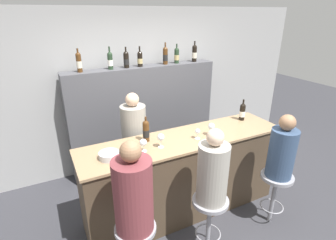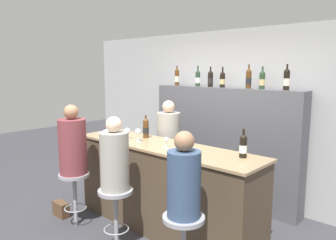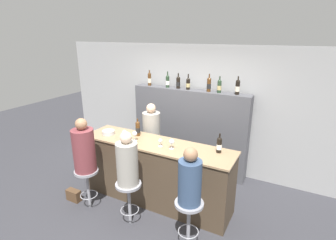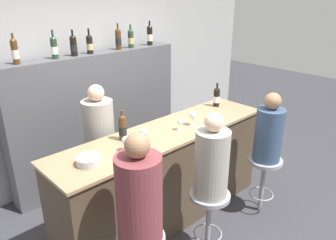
# 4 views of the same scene
# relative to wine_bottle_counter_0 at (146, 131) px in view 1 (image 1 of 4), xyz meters

# --- Properties ---
(ground_plane) EXTENTS (16.00, 16.00, 0.00)m
(ground_plane) POSITION_rel_wine_bottle_counter_0_xyz_m (0.45, -0.45, -1.23)
(ground_plane) COLOR #333338
(wall_back) EXTENTS (6.40, 0.05, 2.60)m
(wall_back) POSITION_rel_wine_bottle_counter_0_xyz_m (0.45, 1.42, 0.07)
(wall_back) COLOR #9E9E9E
(wall_back) RESTS_ON ground_plane
(bar_counter) EXTENTS (2.61, 0.66, 1.09)m
(bar_counter) POSITION_rel_wine_bottle_counter_0_xyz_m (0.45, -0.14, -0.68)
(bar_counter) COLOR #473828
(bar_counter) RESTS_ON ground_plane
(back_bar_cabinet) EXTENTS (2.44, 0.28, 1.74)m
(back_bar_cabinet) POSITION_rel_wine_bottle_counter_0_xyz_m (0.45, 1.19, -0.36)
(back_bar_cabinet) COLOR #4C4C51
(back_bar_cabinet) RESTS_ON ground_plane
(wine_bottle_counter_0) EXTENTS (0.08, 0.08, 0.31)m
(wine_bottle_counter_0) POSITION_rel_wine_bottle_counter_0_xyz_m (0.00, 0.00, 0.00)
(wine_bottle_counter_0) COLOR #4C2D14
(wine_bottle_counter_0) RESTS_ON bar_counter
(wine_bottle_counter_1) EXTENTS (0.08, 0.08, 0.30)m
(wine_bottle_counter_1) POSITION_rel_wine_bottle_counter_0_xyz_m (1.46, 0.00, -0.01)
(wine_bottle_counter_1) COLOR black
(wine_bottle_counter_1) RESTS_ON bar_counter
(wine_bottle_backbar_0) EXTENTS (0.07, 0.07, 0.33)m
(wine_bottle_backbar_0) POSITION_rel_wine_bottle_counter_0_xyz_m (-0.48, 1.19, 0.65)
(wine_bottle_backbar_0) COLOR #4C2D14
(wine_bottle_backbar_0) RESTS_ON back_bar_cabinet
(wine_bottle_backbar_1) EXTENTS (0.08, 0.08, 0.33)m
(wine_bottle_backbar_1) POSITION_rel_wine_bottle_counter_0_xyz_m (-0.05, 1.19, 0.64)
(wine_bottle_backbar_1) COLOR #233823
(wine_bottle_backbar_1) RESTS_ON back_bar_cabinet
(wine_bottle_backbar_2) EXTENTS (0.08, 0.08, 0.31)m
(wine_bottle_backbar_2) POSITION_rel_wine_bottle_counter_0_xyz_m (0.19, 1.19, 0.63)
(wine_bottle_backbar_2) COLOR black
(wine_bottle_backbar_2) RESTS_ON back_bar_cabinet
(wine_bottle_backbar_3) EXTENTS (0.08, 0.08, 0.30)m
(wine_bottle_backbar_3) POSITION_rel_wine_bottle_counter_0_xyz_m (0.41, 1.19, 0.63)
(wine_bottle_backbar_3) COLOR black
(wine_bottle_backbar_3) RESTS_ON back_bar_cabinet
(wine_bottle_backbar_4) EXTENTS (0.08, 0.08, 0.34)m
(wine_bottle_backbar_4) POSITION_rel_wine_bottle_counter_0_xyz_m (0.84, 1.19, 0.65)
(wine_bottle_backbar_4) COLOR #4C2D14
(wine_bottle_backbar_4) RESTS_ON back_bar_cabinet
(wine_bottle_backbar_5) EXTENTS (0.08, 0.08, 0.31)m
(wine_bottle_backbar_5) POSITION_rel_wine_bottle_counter_0_xyz_m (1.05, 1.19, 0.64)
(wine_bottle_backbar_5) COLOR #233823
(wine_bottle_backbar_5) RESTS_ON back_bar_cabinet
(wine_bottle_backbar_6) EXTENTS (0.08, 0.08, 0.34)m
(wine_bottle_backbar_6) POSITION_rel_wine_bottle_counter_0_xyz_m (1.39, 1.19, 0.65)
(wine_bottle_backbar_6) COLOR black
(wine_bottle_backbar_6) RESTS_ON back_bar_cabinet
(wine_glass_0) EXTENTS (0.08, 0.08, 0.15)m
(wine_glass_0) POSITION_rel_wine_bottle_counter_0_xyz_m (-0.12, -0.22, -0.03)
(wine_glass_0) COLOR silver
(wine_glass_0) RESTS_ON bar_counter
(wine_glass_1) EXTENTS (0.08, 0.08, 0.17)m
(wine_glass_1) POSITION_rel_wine_bottle_counter_0_xyz_m (0.09, -0.22, -0.01)
(wine_glass_1) COLOR silver
(wine_glass_1) RESTS_ON bar_counter
(wine_glass_2) EXTENTS (0.07, 0.07, 0.13)m
(wine_glass_2) POSITION_rel_wine_bottle_counter_0_xyz_m (0.58, -0.22, -0.04)
(wine_glass_2) COLOR silver
(wine_glass_2) RESTS_ON bar_counter
(wine_glass_3) EXTENTS (0.08, 0.08, 0.16)m
(wine_glass_3) POSITION_rel_wine_bottle_counter_0_xyz_m (0.78, -0.22, -0.02)
(wine_glass_3) COLOR silver
(wine_glass_3) RESTS_ON bar_counter
(metal_bowl) EXTENTS (0.22, 0.22, 0.07)m
(metal_bowl) POSITION_rel_wine_bottle_counter_0_xyz_m (-0.50, -0.19, -0.10)
(metal_bowl) COLOR #B7B7BC
(metal_bowl) RESTS_ON bar_counter
(bar_stool_left) EXTENTS (0.39, 0.39, 0.69)m
(bar_stool_left) POSITION_rel_wine_bottle_counter_0_xyz_m (-0.46, -0.83, -0.68)
(bar_stool_left) COLOR gray
(bar_stool_left) RESTS_ON ground_plane
(guest_seated_left) EXTENTS (0.35, 0.35, 0.88)m
(guest_seated_left) POSITION_rel_wine_bottle_counter_0_xyz_m (-0.46, -0.83, -0.15)
(guest_seated_left) COLOR brown
(guest_seated_left) RESTS_ON bar_stool_left
(bar_stool_middle) EXTENTS (0.39, 0.39, 0.69)m
(bar_stool_middle) POSITION_rel_wine_bottle_counter_0_xyz_m (0.37, -0.83, -0.68)
(bar_stool_middle) COLOR gray
(bar_stool_middle) RESTS_ON ground_plane
(guest_seated_middle) EXTENTS (0.31, 0.31, 0.81)m
(guest_seated_middle) POSITION_rel_wine_bottle_counter_0_xyz_m (0.37, -0.83, -0.18)
(guest_seated_middle) COLOR gray
(guest_seated_middle) RESTS_ON bar_stool_middle
(bar_stool_right) EXTENTS (0.39, 0.39, 0.69)m
(bar_stool_right) POSITION_rel_wine_bottle_counter_0_xyz_m (1.35, -0.83, -0.68)
(bar_stool_right) COLOR gray
(bar_stool_right) RESTS_ON ground_plane
(guest_seated_right) EXTENTS (0.30, 0.30, 0.78)m
(guest_seated_right) POSITION_rel_wine_bottle_counter_0_xyz_m (1.35, -0.83, -0.19)
(guest_seated_right) COLOR #334766
(guest_seated_right) RESTS_ON bar_stool_right
(bartender) EXTENTS (0.33, 0.33, 1.57)m
(bartender) POSITION_rel_wine_bottle_counter_0_xyz_m (0.00, 0.45, -0.50)
(bartender) COLOR gray
(bartender) RESTS_ON ground_plane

